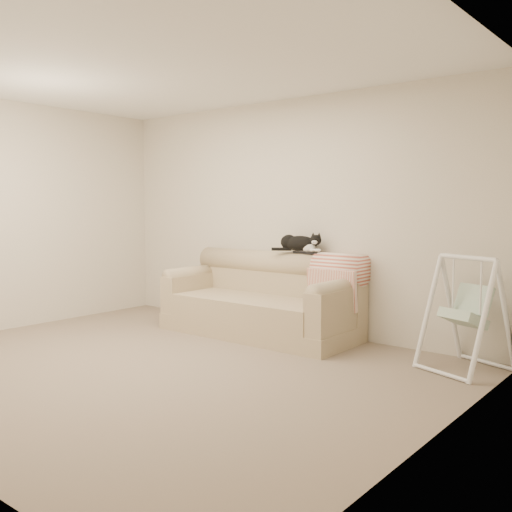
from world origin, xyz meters
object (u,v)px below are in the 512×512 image
(tuxedo_cat, at_px, (300,243))
(remote_b, at_px, (311,253))
(sofa, at_px, (263,302))
(baby_swing, at_px, (466,313))
(remote_a, at_px, (301,252))

(tuxedo_cat, bearing_deg, remote_b, -8.36)
(sofa, relative_size, baby_swing, 2.20)
(remote_a, height_order, baby_swing, baby_swing)
(sofa, xyz_separation_m, tuxedo_cat, (0.33, 0.24, 0.65))
(remote_a, height_order, tuxedo_cat, tuxedo_cat)
(remote_a, xyz_separation_m, baby_swing, (1.88, -0.24, -0.41))
(remote_b, distance_m, tuxedo_cat, 0.20)
(sofa, relative_size, remote_a, 12.19)
(tuxedo_cat, bearing_deg, baby_swing, -7.39)
(remote_a, distance_m, tuxedo_cat, 0.10)
(remote_b, relative_size, tuxedo_cat, 0.31)
(baby_swing, bearing_deg, remote_a, 172.77)
(sofa, xyz_separation_m, baby_swing, (2.23, -0.01, 0.15))
(remote_b, xyz_separation_m, tuxedo_cat, (-0.17, 0.02, 0.10))
(remote_b, height_order, baby_swing, baby_swing)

